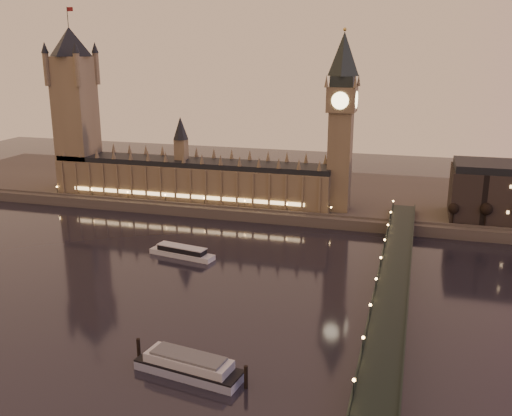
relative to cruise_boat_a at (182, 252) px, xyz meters
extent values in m
plane|color=black|center=(10.26, -35.80, -2.39)|extent=(700.00, 700.00, 0.00)
cube|color=#423D35|center=(40.26, 129.20, 0.61)|extent=(560.00, 130.00, 6.00)
cube|color=brown|center=(-29.74, 85.20, 14.61)|extent=(180.00, 26.00, 22.00)
cube|color=black|center=(-29.74, 85.20, 27.21)|extent=(180.00, 22.00, 3.20)
cube|color=#FFCC7F|center=(-29.74, 71.70, 8.61)|extent=(153.00, 0.25, 2.20)
cube|color=brown|center=(-109.74, 85.20, 47.61)|extent=(22.00, 22.00, 88.00)
cone|color=black|center=(-109.74, 85.20, 100.61)|extent=(31.68, 31.68, 18.00)
cylinder|color=black|center=(-109.74, 85.20, 115.61)|extent=(0.44, 0.44, 12.00)
cube|color=maroon|center=(-107.54, 85.20, 120.11)|extent=(4.00, 0.15, 2.50)
cube|color=brown|center=(64.26, 85.20, 32.61)|extent=(13.00, 13.00, 58.00)
cube|color=brown|center=(64.26, 85.20, 68.61)|extent=(16.00, 16.00, 14.00)
cylinder|color=#FFEAA5|center=(64.26, 77.02, 68.61)|extent=(9.60, 0.35, 9.60)
cylinder|color=#FFEAA5|center=(56.08, 85.20, 68.61)|extent=(0.35, 9.60, 9.60)
cube|color=black|center=(64.26, 85.20, 78.61)|extent=(13.00, 13.00, 6.00)
cone|color=black|center=(64.26, 85.20, 93.61)|extent=(17.68, 17.68, 24.00)
sphere|color=gold|center=(64.26, 85.20, 106.61)|extent=(2.00, 2.00, 2.00)
cube|color=black|center=(102.26, -35.80, 5.61)|extent=(13.00, 260.00, 2.00)
cube|color=black|center=(95.96, -35.80, 7.11)|extent=(0.60, 260.00, 1.00)
cube|color=black|center=(108.56, -35.80, 7.11)|extent=(0.60, 260.00, 1.00)
cylinder|color=black|center=(129.20, 73.20, 8.26)|extent=(0.70, 0.70, 9.30)
sphere|color=black|center=(129.20, 73.20, 13.11)|extent=(6.20, 6.20, 6.20)
cylinder|color=black|center=(145.57, 73.20, 8.26)|extent=(0.70, 0.70, 9.30)
sphere|color=black|center=(145.57, 73.20, 13.11)|extent=(6.20, 6.20, 6.20)
cube|color=silver|center=(0.00, 0.00, -1.15)|extent=(34.75, 13.39, 2.49)
cube|color=black|center=(0.00, 0.00, 1.34)|extent=(25.82, 10.49, 2.49)
cube|color=silver|center=(0.00, 0.00, 2.81)|extent=(26.54, 10.90, 0.45)
cube|color=#8993AF|center=(44.05, -97.08, -0.98)|extent=(35.98, 15.12, 2.83)
cube|color=black|center=(44.05, -97.08, 0.71)|extent=(35.98, 15.12, 0.55)
cube|color=silver|center=(44.05, -97.08, 2.40)|extent=(29.35, 13.02, 2.83)
cube|color=#595B5E|center=(44.05, -97.08, 4.20)|extent=(24.88, 11.27, 0.76)
cylinder|color=black|center=(24.67, -93.03, 1.31)|extent=(1.20, 1.20, 7.41)
cylinder|color=black|center=(63.43, -99.13, 1.31)|extent=(1.20, 1.20, 7.41)
camera|label=1|loc=(108.25, -243.36, 96.40)|focal=40.00mm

